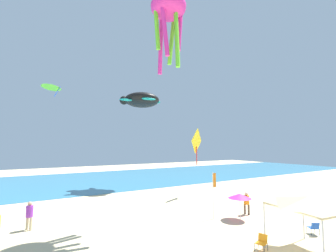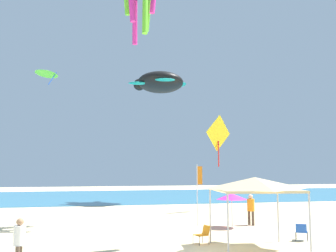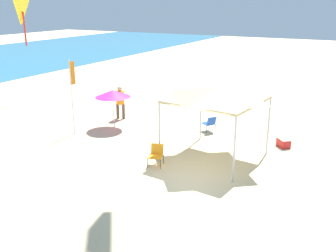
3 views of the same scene
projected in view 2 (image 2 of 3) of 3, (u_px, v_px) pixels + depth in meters
The scene contains 11 objects.
ocean_strip at pixel (119, 196), 47.79m from camera, with size 120.00×24.24×0.02m, color teal.
canopy_tent at pixel (255, 184), 16.61m from camera, with size 3.68×3.71×3.03m.
beach_umbrella at pixel (232, 196), 22.70m from camera, with size 1.80×1.80×1.97m.
folding_chair_facing_ocean at pixel (301, 231), 18.42m from camera, with size 0.77×0.80×0.82m.
folding_chair_near_cooler at pixel (203, 233), 17.69m from camera, with size 0.75×0.67×0.82m.
banner_flag at pixel (198, 189), 23.45m from camera, with size 0.36×0.06×3.64m.
person_far_stroller at pixel (251, 207), 23.51m from camera, with size 0.44×0.47×1.84m.
person_kite_handler at pixel (19, 239), 13.40m from camera, with size 0.40×0.45×1.69m.
kite_turtle_black at pixel (159, 83), 39.89m from camera, with size 6.59×6.59×2.50m.
kite_diamond_yellow at pixel (218, 135), 31.62m from camera, with size 2.56×1.54×4.19m.
kite_delta_lime at pixel (47, 72), 39.58m from camera, with size 3.30×3.30×1.93m.
Camera 2 is at (-4.67, -15.63, 3.41)m, focal length 41.62 mm.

